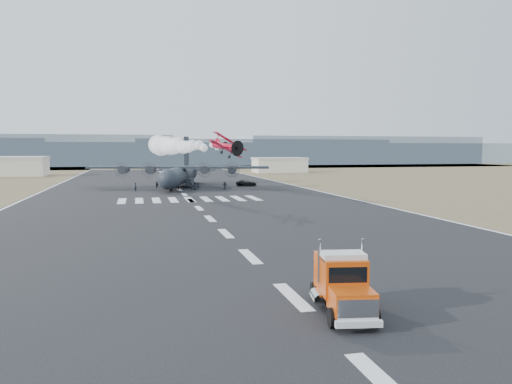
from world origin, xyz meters
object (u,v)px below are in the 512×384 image
object	(u,v)px
crew_d	(225,185)
crew_g	(135,187)
crew_a	(179,187)
crew_b	(191,187)
transport_aircraft	(180,174)
support_vehicle	(246,183)
semi_truck	(342,283)
hangar_right	(279,165)
crew_e	(195,186)
crew_f	(157,185)
crew_h	(172,186)
hangar_left	(9,166)
aerobatic_biplane	(226,146)
crew_c	(198,186)

from	to	relation	value
crew_d	crew_g	size ratio (longest dim) A/B	0.99
crew_a	crew_b	xyz separation A→B (m)	(2.70, 0.08, -0.01)
transport_aircraft	crew_a	xyz separation A→B (m)	(-1.21, -10.55, -2.37)
support_vehicle	semi_truck	bearing A→B (deg)	-179.51
transport_aircraft	crew_g	world-z (taller)	transport_aircraft
hangar_right	support_vehicle	size ratio (longest dim) A/B	3.89
crew_b	crew_g	xyz separation A→B (m)	(-12.03, -0.49, 0.11)
crew_a	crew_e	distance (m)	3.83
crew_f	crew_h	world-z (taller)	crew_h
hangar_left	hangar_right	size ratio (longest dim) A/B	1.20
aerobatic_biplane	support_vehicle	world-z (taller)	aerobatic_biplane
hangar_left	transport_aircraft	xyz separation A→B (m)	(52.86, -63.89, -0.18)
support_vehicle	crew_g	xyz separation A→B (m)	(-27.01, -10.49, 0.21)
crew_d	support_vehicle	bearing A→B (deg)	-127.06
semi_truck	aerobatic_biplane	bearing A→B (deg)	96.49
hangar_right	hangar_left	bearing A→B (deg)	-177.08
support_vehicle	crew_c	size ratio (longest dim) A/B	3.31
hangar_right	support_vehicle	world-z (taller)	hangar_right
crew_a	crew_c	xyz separation A→B (m)	(4.50, 1.65, -0.06)
hangar_right	crew_b	xyz separation A→B (m)	(-43.65, -79.36, -2.17)
transport_aircraft	crew_b	xyz separation A→B (m)	(1.49, -10.47, -2.38)
crew_b	crew_c	xyz separation A→B (m)	(1.80, 1.57, -0.04)
hangar_left	crew_g	bearing A→B (deg)	-60.51
crew_a	crew_h	distance (m)	2.68
aerobatic_biplane	crew_c	bearing A→B (deg)	75.52
crew_a	crew_g	size ratio (longest dim) A/B	0.90
crew_d	hangar_left	bearing A→B (deg)	-50.67
hangar_left	crew_c	world-z (taller)	hangar_left
crew_d	crew_g	bearing A→B (deg)	1.50
semi_truck	support_vehicle	xyz separation A→B (m)	(15.52, 96.10, -0.95)
crew_c	crew_f	world-z (taller)	crew_f
aerobatic_biplane	crew_f	world-z (taller)	aerobatic_biplane
hangar_right	transport_aircraft	distance (m)	82.37
crew_a	crew_d	world-z (taller)	crew_d
aerobatic_biplane	crew_d	distance (m)	36.10
semi_truck	crew_d	xyz separation A→B (m)	(8.35, 86.36, -0.75)
support_vehicle	crew_g	size ratio (longest dim) A/B	2.79
hangar_right	aerobatic_biplane	world-z (taller)	aerobatic_biplane
support_vehicle	crew_b	bearing A→B (deg)	133.40
hangar_left	hangar_right	xyz separation A→B (m)	(98.00, 5.00, -0.40)
crew_a	transport_aircraft	bearing A→B (deg)	-12.09
semi_truck	support_vehicle	distance (m)	97.35
crew_d	crew_f	bearing A→B (deg)	-25.50
hangar_left	crew_h	world-z (taller)	hangar_left
semi_truck	crew_e	world-z (taller)	semi_truck
transport_aircraft	crew_d	distance (m)	13.99
crew_e	crew_h	xyz separation A→B (m)	(-4.95, 1.53, -0.04)
crew_a	crew_d	bearing A→B (deg)	-93.67
aerobatic_biplane	crew_d	xyz separation A→B (m)	(5.78, 34.54, -8.76)
transport_aircraft	support_vehicle	bearing A→B (deg)	11.87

